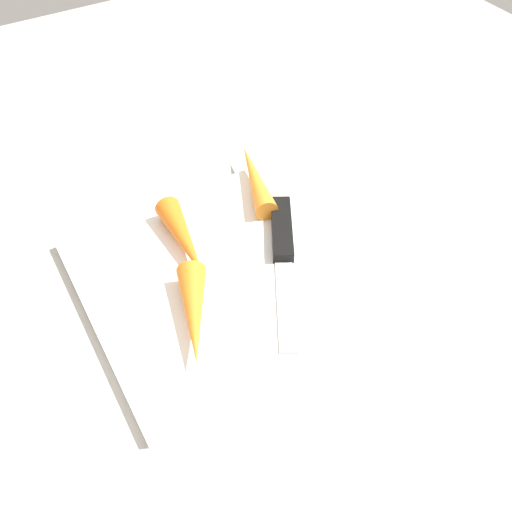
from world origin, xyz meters
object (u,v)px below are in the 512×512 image
Objects in this scene: cutting_board at (256,260)px; carrot_medium at (185,240)px; carrot_longest at (255,177)px; carrot_shortest at (194,314)px; knife at (282,238)px.

cutting_board is 3.19× the size of carrot_medium.
carrot_shortest is at bearing 150.65° from carrot_longest.
carrot_medium reaches higher than knife.
carrot_longest is at bearing -162.50° from knife.
cutting_board is at bearing -54.01° from knife.
cutting_board is 0.04m from knife.
cutting_board is 1.96× the size of knife.
carrot_medium is 0.10m from carrot_shortest.
carrot_longest is 1.06× the size of carrot_medium.
knife is at bearing -173.78° from cutting_board.
knife is at bearing 71.18° from carrot_medium.
knife is (-0.04, -0.00, 0.01)m from cutting_board.
carrot_medium is at bearing -37.95° from cutting_board.
carrot_medium is at bearing 130.93° from carrot_longest.
cutting_board is at bearing 138.71° from carrot_shortest.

